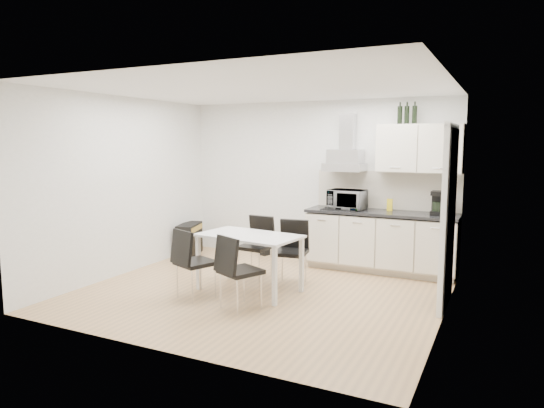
{
  "coord_description": "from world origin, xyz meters",
  "views": [
    {
      "loc": [
        2.81,
        -5.43,
        1.94
      ],
      "look_at": [
        -0.07,
        0.49,
        1.1
      ],
      "focal_mm": 32.0,
      "sensor_mm": 36.0,
      "label": 1
    }
  ],
  "objects_px": {
    "chair_far_right": "(291,253)",
    "kitchenette": "(384,217)",
    "chair_near_left": "(196,263)",
    "guitar_amp": "(189,239)",
    "dining_table": "(249,241)",
    "floor_speaker": "(264,248)",
    "chair_far_left": "(255,248)",
    "chair_near_right": "(241,272)"
  },
  "relations": [
    {
      "from": "chair_far_right",
      "to": "chair_far_left",
      "type": "bearing_deg",
      "value": -18.03
    },
    {
      "from": "chair_far_right",
      "to": "chair_near_left",
      "type": "relative_size",
      "value": 1.0
    },
    {
      "from": "chair_near_left",
      "to": "chair_far_right",
      "type": "bearing_deg",
      "value": 72.4
    },
    {
      "from": "dining_table",
      "to": "chair_far_right",
      "type": "bearing_deg",
      "value": 59.19
    },
    {
      "from": "chair_far_right",
      "to": "dining_table",
      "type": "bearing_deg",
      "value": 43.23
    },
    {
      "from": "dining_table",
      "to": "guitar_amp",
      "type": "distance_m",
      "value": 2.39
    },
    {
      "from": "chair_far_left",
      "to": "kitchenette",
      "type": "bearing_deg",
      "value": -140.06
    },
    {
      "from": "chair_far_left",
      "to": "chair_near_left",
      "type": "xyz_separation_m",
      "value": [
        -0.24,
        -1.13,
        0.0
      ]
    },
    {
      "from": "chair_far_left",
      "to": "floor_speaker",
      "type": "distance_m",
      "value": 1.45
    },
    {
      "from": "kitchenette",
      "to": "dining_table",
      "type": "height_order",
      "value": "kitchenette"
    },
    {
      "from": "chair_near_left",
      "to": "guitar_amp",
      "type": "bearing_deg",
      "value": 149.07
    },
    {
      "from": "chair_far_left",
      "to": "guitar_amp",
      "type": "bearing_deg",
      "value": -20.78
    },
    {
      "from": "chair_far_left",
      "to": "floor_speaker",
      "type": "height_order",
      "value": "chair_far_left"
    },
    {
      "from": "chair_far_left",
      "to": "chair_near_left",
      "type": "relative_size",
      "value": 1.0
    },
    {
      "from": "chair_far_left",
      "to": "dining_table",
      "type": "bearing_deg",
      "value": 114.99
    },
    {
      "from": "chair_near_left",
      "to": "guitar_amp",
      "type": "xyz_separation_m",
      "value": [
        -1.47,
        1.91,
        -0.17
      ]
    },
    {
      "from": "chair_near_left",
      "to": "chair_near_right",
      "type": "relative_size",
      "value": 1.0
    },
    {
      "from": "dining_table",
      "to": "floor_speaker",
      "type": "distance_m",
      "value": 2.11
    },
    {
      "from": "guitar_amp",
      "to": "floor_speaker",
      "type": "height_order",
      "value": "guitar_amp"
    },
    {
      "from": "chair_far_left",
      "to": "chair_near_right",
      "type": "height_order",
      "value": "same"
    },
    {
      "from": "floor_speaker",
      "to": "dining_table",
      "type": "bearing_deg",
      "value": -48.26
    },
    {
      "from": "kitchenette",
      "to": "chair_near_left",
      "type": "xyz_separation_m",
      "value": [
        -1.81,
        -2.28,
        -0.39
      ]
    },
    {
      "from": "dining_table",
      "to": "floor_speaker",
      "type": "xyz_separation_m",
      "value": [
        -0.75,
        1.9,
        -0.53
      ]
    },
    {
      "from": "chair_near_right",
      "to": "chair_far_left",
      "type": "bearing_deg",
      "value": 135.58
    },
    {
      "from": "kitchenette",
      "to": "chair_near_left",
      "type": "bearing_deg",
      "value": -128.44
    },
    {
      "from": "chair_far_left",
      "to": "chair_near_right",
      "type": "distance_m",
      "value": 1.32
    },
    {
      "from": "chair_far_right",
      "to": "chair_near_right",
      "type": "distance_m",
      "value": 1.15
    },
    {
      "from": "chair_far_left",
      "to": "chair_far_right",
      "type": "height_order",
      "value": "same"
    },
    {
      "from": "floor_speaker",
      "to": "guitar_amp",
      "type": "bearing_deg",
      "value": -135.29
    },
    {
      "from": "chair_near_left",
      "to": "floor_speaker",
      "type": "relative_size",
      "value": 3.41
    },
    {
      "from": "chair_far_right",
      "to": "kitchenette",
      "type": "bearing_deg",
      "value": -136.53
    },
    {
      "from": "dining_table",
      "to": "chair_near_right",
      "type": "relative_size",
      "value": 1.57
    },
    {
      "from": "chair_near_left",
      "to": "guitar_amp",
      "type": "relative_size",
      "value": 1.25
    },
    {
      "from": "chair_far_right",
      "to": "chair_near_right",
      "type": "relative_size",
      "value": 1.0
    },
    {
      "from": "chair_near_left",
      "to": "guitar_amp",
      "type": "distance_m",
      "value": 2.42
    },
    {
      "from": "dining_table",
      "to": "chair_near_right",
      "type": "height_order",
      "value": "chair_near_right"
    },
    {
      "from": "kitchenette",
      "to": "chair_near_right",
      "type": "xyz_separation_m",
      "value": [
        -1.11,
        -2.39,
        -0.39
      ]
    },
    {
      "from": "dining_table",
      "to": "chair_near_left",
      "type": "height_order",
      "value": "chair_near_left"
    },
    {
      "from": "chair_near_right",
      "to": "floor_speaker",
      "type": "xyz_separation_m",
      "value": [
        -0.99,
        2.56,
        -0.31
      ]
    },
    {
      "from": "guitar_amp",
      "to": "floor_speaker",
      "type": "relative_size",
      "value": 2.71
    },
    {
      "from": "chair_near_right",
      "to": "dining_table",
      "type": "bearing_deg",
      "value": 135.11
    },
    {
      "from": "floor_speaker",
      "to": "chair_far_left",
      "type": "bearing_deg",
      "value": -48.14
    }
  ]
}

